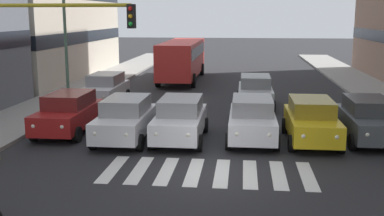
{
  "coord_description": "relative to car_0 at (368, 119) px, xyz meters",
  "views": [
    {
      "loc": [
        -1.06,
        14.43,
        5.0
      ],
      "look_at": [
        0.86,
        -3.14,
        1.48
      ],
      "focal_mm": 43.92,
      "sensor_mm": 36.0,
      "label": 1
    }
  ],
  "objects": [
    {
      "name": "car_4",
      "position": [
        9.71,
        0.93,
        0.0
      ],
      "size": [
        2.02,
        4.44,
        1.72
      ],
      "color": "silver",
      "rests_on": "ground_plane"
    },
    {
      "name": "ground_plane",
      "position": [
        6.09,
        4.59,
        -0.89
      ],
      "size": [
        180.0,
        180.0,
        0.0
      ],
      "primitive_type": "plane",
      "color": "#262628"
    },
    {
      "name": "street_lamp_right",
      "position": [
        14.1,
        -5.46,
        3.3
      ],
      "size": [
        2.62,
        0.28,
        6.58
      ],
      "color": "#4C6B56",
      "rests_on": "sidewalk_right"
    },
    {
      "name": "car_5",
      "position": [
        12.44,
        0.04,
        0.0
      ],
      "size": [
        2.02,
        4.44,
        1.72
      ],
      "color": "maroon",
      "rests_on": "ground_plane"
    },
    {
      "name": "bus_behind_traffic",
      "position": [
        9.71,
        -16.87,
        0.97
      ],
      "size": [
        2.78,
        10.5,
        3.0
      ],
      "color": "red",
      "rests_on": "ground_plane"
    },
    {
      "name": "car_2",
      "position": [
        4.63,
        0.43,
        0.0
      ],
      "size": [
        2.02,
        4.44,
        1.72
      ],
      "color": "silver",
      "rests_on": "ground_plane"
    },
    {
      "name": "car_0",
      "position": [
        0.0,
        0.0,
        0.0
      ],
      "size": [
        2.02,
        4.44,
        1.72
      ],
      "color": "#474C51",
      "rests_on": "ground_plane"
    },
    {
      "name": "car_row2_1",
      "position": [
        12.79,
        -6.61,
        0.0
      ],
      "size": [
        2.02,
        4.44,
        1.72
      ],
      "color": "silver",
      "rests_on": "ground_plane"
    },
    {
      "name": "crosswalk_markings",
      "position": [
        6.09,
        4.59,
        -0.88
      ],
      "size": [
        6.75,
        2.8,
        0.01
      ],
      "color": "silver",
      "rests_on": "ground_plane"
    },
    {
      "name": "car_1",
      "position": [
        2.29,
        0.45,
        0.0
      ],
      "size": [
        2.02,
        4.44,
        1.72
      ],
      "color": "gold",
      "rests_on": "ground_plane"
    },
    {
      "name": "car_3",
      "position": [
        7.51,
        0.75,
        0.0
      ],
      "size": [
        2.02,
        4.44,
        1.72
      ],
      "color": "silver",
      "rests_on": "ground_plane"
    },
    {
      "name": "car_row2_0",
      "position": [
        4.35,
        -6.64,
        0.0
      ],
      "size": [
        2.02,
        4.44,
        1.72
      ],
      "color": "#B2B7BC",
      "rests_on": "ground_plane"
    },
    {
      "name": "traffic_light_gantry",
      "position": [
        12.02,
        4.1,
        2.87
      ],
      "size": [
        5.13,
        0.36,
        5.5
      ],
      "color": "#AD991E",
      "rests_on": "ground_plane"
    }
  ]
}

